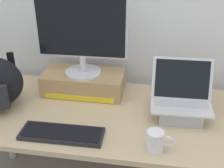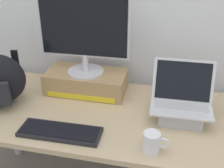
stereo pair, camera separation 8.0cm
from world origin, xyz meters
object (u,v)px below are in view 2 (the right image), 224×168
(desktop_monitor, at_px, (84,31))
(open_laptop, at_px, (181,108))
(toner_box_yellow, at_px, (86,82))
(coffee_mug, at_px, (152,142))
(external_keyboard, at_px, (60,132))

(desktop_monitor, xyz_separation_m, open_laptop, (0.57, -0.17, -0.32))
(open_laptop, bearing_deg, toner_box_yellow, 161.45)
(coffee_mug, bearing_deg, toner_box_yellow, 134.04)
(open_laptop, height_order, coffee_mug, open_laptop)
(toner_box_yellow, height_order, open_laptop, open_laptop)
(open_laptop, xyz_separation_m, coffee_mug, (-0.12, -0.30, -0.01))
(open_laptop, distance_m, external_keyboard, 0.64)
(toner_box_yellow, relative_size, coffee_mug, 4.01)
(coffee_mug, bearing_deg, open_laptop, 68.34)
(toner_box_yellow, bearing_deg, open_laptop, -16.55)
(toner_box_yellow, height_order, external_keyboard, toner_box_yellow)
(external_keyboard, bearing_deg, desktop_monitor, 88.86)
(open_laptop, distance_m, coffee_mug, 0.32)
(desktop_monitor, bearing_deg, external_keyboard, -91.89)
(desktop_monitor, relative_size, external_keyboard, 1.27)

